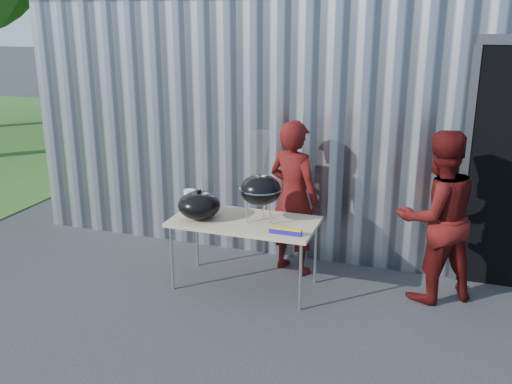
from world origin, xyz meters
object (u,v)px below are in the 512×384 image
at_px(folding_table, 244,224).
at_px(person_bystander, 437,217).
at_px(person_cook, 293,198).
at_px(kettle_grill, 261,181).

bearing_deg(folding_table, person_bystander, 11.62).
bearing_deg(folding_table, person_cook, 56.59).
distance_m(folding_table, person_bystander, 1.93).
xyz_separation_m(folding_table, person_bystander, (1.88, 0.39, 0.16)).
height_order(folding_table, kettle_grill, kettle_grill).
height_order(person_cook, person_bystander, person_bystander).
xyz_separation_m(kettle_grill, person_cook, (0.20, 0.53, -0.31)).
bearing_deg(kettle_grill, person_cook, 69.07).
bearing_deg(person_bystander, person_cook, -39.13).
bearing_deg(person_bystander, folding_table, -20.92).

